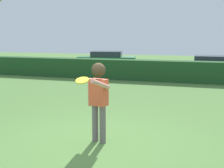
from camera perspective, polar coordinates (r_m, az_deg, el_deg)
ground_plane at (r=6.33m, az=-3.56°, el=-12.00°), size 60.00×60.00×0.00m
person at (r=6.13m, az=-2.78°, el=-1.94°), size 0.55×0.79×1.77m
frisbee at (r=5.57m, az=-6.04°, el=0.76°), size 0.27×0.26×0.11m
hedge_row at (r=15.13m, az=8.93°, el=2.71°), size 21.05×0.90×1.08m
parked_car_green at (r=20.91m, az=-1.06°, el=5.12°), size 4.44×2.42×1.25m
parked_car_blue at (r=17.07m, az=20.04°, el=3.52°), size 4.24×1.89×1.25m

